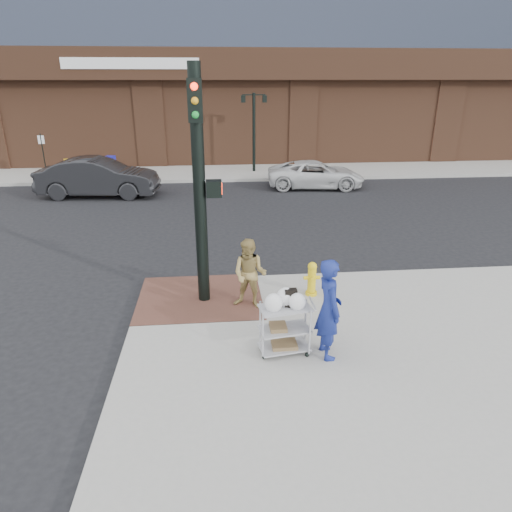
{
  "coord_description": "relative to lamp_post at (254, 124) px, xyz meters",
  "views": [
    {
      "loc": [
        -0.2,
        -8.58,
        4.84
      ],
      "look_at": [
        0.66,
        0.57,
        1.25
      ],
      "focal_mm": 32.0,
      "sensor_mm": 36.0,
      "label": 1
    }
  ],
  "objects": [
    {
      "name": "ground",
      "position": [
        -2.0,
        -16.0,
        -2.62
      ],
      "size": [
        220.0,
        220.0,
        0.0
      ],
      "primitive_type": "plane",
      "color": "black",
      "rests_on": "ground"
    },
    {
      "name": "traffic_signal_pole",
      "position": [
        -2.48,
        -15.23,
        0.21
      ],
      "size": [
        0.61,
        0.51,
        5.0
      ],
      "color": "black",
      "rests_on": "sidewalk_near"
    },
    {
      "name": "sidewalk_far",
      "position": [
        10.5,
        16.0,
        -2.54
      ],
      "size": [
        65.0,
        36.0,
        0.15
      ],
      "primitive_type": "cube",
      "color": "gray",
      "rests_on": "ground"
    },
    {
      "name": "sedan_dark",
      "position": [
        -7.17,
        -4.41,
        -1.78
      ],
      "size": [
        5.19,
        2.15,
        1.67
      ],
      "primitive_type": "imported",
      "rotation": [
        0.0,
        0.0,
        1.49
      ],
      "color": "black",
      "rests_on": "ground"
    },
    {
      "name": "brick_curb_ramp",
      "position": [
        -2.6,
        -15.1,
        -2.46
      ],
      "size": [
        2.8,
        2.4,
        0.01
      ],
      "primitive_type": "cube",
      "color": "#513026",
      "rests_on": "sidewalk_near"
    },
    {
      "name": "newsbox_red",
      "position": [
        -7.93,
        -0.72,
        -1.97
      ],
      "size": [
        0.45,
        0.41,
        0.99
      ],
      "primitive_type": "cube",
      "rotation": [
        0.0,
        0.0,
        0.08
      ],
      "color": "red",
      "rests_on": "sidewalk_far"
    },
    {
      "name": "minivan_white",
      "position": [
        2.59,
        -3.62,
        -1.99
      ],
      "size": [
        4.68,
        2.53,
        1.25
      ],
      "primitive_type": "imported",
      "rotation": [
        0.0,
        0.0,
        1.47
      ],
      "color": "silver",
      "rests_on": "ground"
    },
    {
      "name": "pedestrian_tan",
      "position": [
        -1.5,
        -15.65,
        -1.69
      ],
      "size": [
        0.92,
        0.82,
        1.55
      ],
      "primitive_type": "imported",
      "rotation": [
        0.0,
        0.0,
        -0.37
      ],
      "color": "#998148",
      "rests_on": "sidewalk_near"
    },
    {
      "name": "woman_blue",
      "position": [
        -0.27,
        -17.65,
        -1.54
      ],
      "size": [
        0.51,
        0.72,
        1.86
      ],
      "primitive_type": "imported",
      "rotation": [
        0.0,
        0.0,
        1.67
      ],
      "color": "navy",
      "rests_on": "sidewalk_near"
    },
    {
      "name": "lamp_post",
      "position": [
        0.0,
        0.0,
        0.0
      ],
      "size": [
        1.32,
        0.22,
        4.0
      ],
      "color": "black",
      "rests_on": "sidewalk_far"
    },
    {
      "name": "newsbox_yellow",
      "position": [
        -9.29,
        -1.23,
        -1.97
      ],
      "size": [
        0.52,
        0.5,
        0.99
      ],
      "primitive_type": "cube",
      "rotation": [
        0.0,
        0.0,
        0.37
      ],
      "color": "gold",
      "rests_on": "sidewalk_far"
    },
    {
      "name": "newsbox_blue",
      "position": [
        -7.39,
        -0.61,
        -1.96
      ],
      "size": [
        0.49,
        0.46,
        1.01
      ],
      "primitive_type": "cube",
      "rotation": [
        0.0,
        0.0,
        -0.19
      ],
      "color": "#191BA8",
      "rests_on": "sidewalk_far"
    },
    {
      "name": "parking_sign",
      "position": [
        -10.5,
        -1.0,
        -1.37
      ],
      "size": [
        0.05,
        0.05,
        2.2
      ],
      "primitive_type": "cylinder",
      "color": "black",
      "rests_on": "sidewalk_far"
    },
    {
      "name": "utility_cart",
      "position": [
        -1.02,
        -17.5,
        -1.9
      ],
      "size": [
        0.97,
        0.64,
        1.25
      ],
      "color": "#9E9FA4",
      "rests_on": "sidewalk_near"
    },
    {
      "name": "fire_hydrant",
      "position": [
        -0.03,
        -15.2,
        -2.05
      ],
      "size": [
        0.38,
        0.27,
        0.81
      ],
      "color": "yellow",
      "rests_on": "sidewalk_near"
    }
  ]
}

